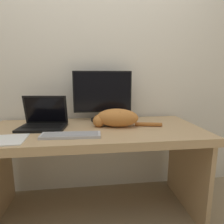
{
  "coord_description": "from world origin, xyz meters",
  "views": [
    {
      "loc": [
        -0.04,
        -1.08,
        1.17
      ],
      "look_at": [
        0.13,
        0.33,
        0.89
      ],
      "focal_mm": 30.0,
      "sensor_mm": 36.0,
      "label": 1
    }
  ],
  "objects_px": {
    "monitor": "(103,96)",
    "external_keyboard": "(71,135)",
    "laptop": "(44,122)",
    "cat": "(117,118)"
  },
  "relations": [
    {
      "from": "monitor",
      "to": "cat",
      "type": "height_order",
      "value": "monitor"
    },
    {
      "from": "external_keyboard",
      "to": "laptop",
      "type": "bearing_deg",
      "value": 135.29
    },
    {
      "from": "laptop",
      "to": "cat",
      "type": "relative_size",
      "value": 0.66
    },
    {
      "from": "laptop",
      "to": "external_keyboard",
      "type": "bearing_deg",
      "value": -40.85
    },
    {
      "from": "monitor",
      "to": "external_keyboard",
      "type": "bearing_deg",
      "value": -119.4
    },
    {
      "from": "laptop",
      "to": "external_keyboard",
      "type": "distance_m",
      "value": 0.35
    },
    {
      "from": "monitor",
      "to": "cat",
      "type": "relative_size",
      "value": 0.93
    },
    {
      "from": "laptop",
      "to": "cat",
      "type": "xyz_separation_m",
      "value": [
        0.58,
        -0.03,
        0.02
      ]
    },
    {
      "from": "monitor",
      "to": "external_keyboard",
      "type": "height_order",
      "value": "monitor"
    },
    {
      "from": "laptop",
      "to": "cat",
      "type": "distance_m",
      "value": 0.58
    }
  ]
}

